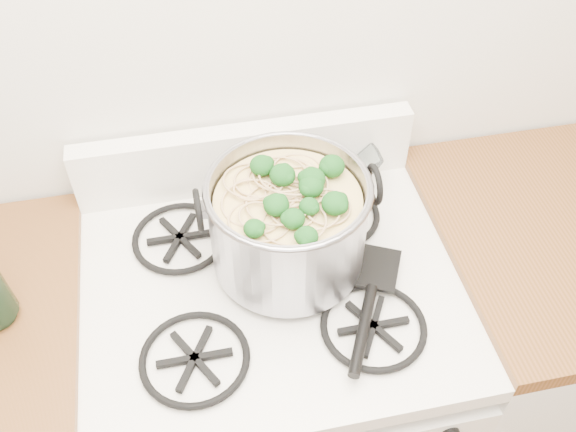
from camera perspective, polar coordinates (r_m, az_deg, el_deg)
The scene contains 5 objects.
gas_range at distance 1.70m, azimuth -1.18°, elevation -15.58°, with size 0.76×0.66×0.92m.
counter_left at distance 1.72m, azimuth -18.82°, elevation -17.36°, with size 0.25×0.65×0.92m.
stock_pot at distance 1.25m, azimuth 0.00°, elevation -0.67°, with size 0.35×0.32×0.21m.
spatula at distance 1.30m, azimuth 7.85°, elevation -4.40°, with size 0.29×0.31×0.02m, color black, non-canonical shape.
glass_bowl at distance 1.48m, azimuth 1.91°, elevation 4.15°, with size 0.11×0.11×0.03m, color white.
Camera 1 is at (-0.13, 0.48, 1.94)m, focal length 40.00 mm.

